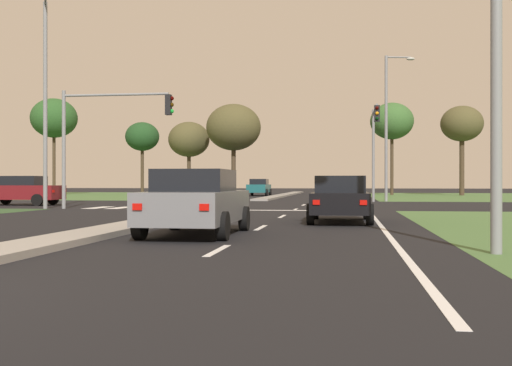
{
  "coord_description": "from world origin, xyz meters",
  "views": [
    {
      "loc": [
        5.86,
        -5.58,
        1.27
      ],
      "look_at": [
        0.37,
        32.99,
        1.23
      ],
      "focal_mm": 44.71,
      "sensor_mm": 36.0,
      "label": 1
    }
  ],
  "objects_px": {
    "traffic_signal_near_left": "(104,126)",
    "treeline_sixth": "(462,124)",
    "car_maroon_second": "(22,190)",
    "car_grey_fourth": "(196,202)",
    "street_lamp_second": "(45,94)",
    "treeline_near": "(54,118)",
    "treeline_second": "(142,137)",
    "treeline_fourth": "(234,128)",
    "car_black_near": "(340,198)",
    "treeline_fifth": "(392,121)",
    "car_teal_third": "(259,187)",
    "traffic_signal_far_right": "(375,136)",
    "treeline_third": "(189,140)",
    "street_lamp_third": "(388,121)"
  },
  "relations": [
    {
      "from": "car_grey_fourth",
      "to": "treeline_fourth",
      "type": "relative_size",
      "value": 0.51
    },
    {
      "from": "traffic_signal_near_left",
      "to": "treeline_fourth",
      "type": "height_order",
      "value": "treeline_fourth"
    },
    {
      "from": "car_maroon_second",
      "to": "street_lamp_third",
      "type": "xyz_separation_m",
      "value": [
        20.65,
        10.03,
        4.55
      ]
    },
    {
      "from": "traffic_signal_far_right",
      "to": "treeline_fourth",
      "type": "height_order",
      "value": "treeline_fourth"
    },
    {
      "from": "street_lamp_second",
      "to": "traffic_signal_near_left",
      "type": "bearing_deg",
      "value": 5.78
    },
    {
      "from": "car_black_near",
      "to": "traffic_signal_near_left",
      "type": "relative_size",
      "value": 0.82
    },
    {
      "from": "car_grey_fourth",
      "to": "traffic_signal_far_right",
      "type": "height_order",
      "value": "traffic_signal_far_right"
    },
    {
      "from": "car_black_near",
      "to": "treeline_second",
      "type": "height_order",
      "value": "treeline_second"
    },
    {
      "from": "car_teal_third",
      "to": "treeline_fourth",
      "type": "relative_size",
      "value": 0.52
    },
    {
      "from": "traffic_signal_near_left",
      "to": "treeline_sixth",
      "type": "bearing_deg",
      "value": 57.24
    },
    {
      "from": "car_black_near",
      "to": "car_teal_third",
      "type": "height_order",
      "value": "car_teal_third"
    },
    {
      "from": "car_maroon_second",
      "to": "treeline_near",
      "type": "bearing_deg",
      "value": 22.51
    },
    {
      "from": "car_maroon_second",
      "to": "treeline_sixth",
      "type": "bearing_deg",
      "value": -43.23
    },
    {
      "from": "car_black_near",
      "to": "car_maroon_second",
      "type": "distance_m",
      "value": 21.78
    },
    {
      "from": "car_teal_third",
      "to": "traffic_signal_near_left",
      "type": "relative_size",
      "value": 0.82
    },
    {
      "from": "street_lamp_third",
      "to": "traffic_signal_far_right",
      "type": "bearing_deg",
      "value": -109.6
    },
    {
      "from": "car_maroon_second",
      "to": "treeline_fifth",
      "type": "bearing_deg",
      "value": -34.83
    },
    {
      "from": "car_maroon_second",
      "to": "car_grey_fourth",
      "type": "relative_size",
      "value": 0.98
    },
    {
      "from": "traffic_signal_far_right",
      "to": "treeline_second",
      "type": "distance_m",
      "value": 36.11
    },
    {
      "from": "treeline_sixth",
      "to": "treeline_fifth",
      "type": "bearing_deg",
      "value": 168.15
    },
    {
      "from": "street_lamp_second",
      "to": "treeline_second",
      "type": "height_order",
      "value": "street_lamp_second"
    },
    {
      "from": "car_teal_third",
      "to": "treeline_second",
      "type": "distance_m",
      "value": 16.75
    },
    {
      "from": "treeline_near",
      "to": "treeline_third",
      "type": "distance_m",
      "value": 13.9
    },
    {
      "from": "car_black_near",
      "to": "street_lamp_second",
      "type": "bearing_deg",
      "value": 149.72
    },
    {
      "from": "traffic_signal_near_left",
      "to": "street_lamp_second",
      "type": "xyz_separation_m",
      "value": [
        -2.82,
        -0.29,
        1.55
      ]
    },
    {
      "from": "car_teal_third",
      "to": "traffic_signal_far_right",
      "type": "xyz_separation_m",
      "value": [
        9.95,
        -19.49,
        3.34
      ]
    },
    {
      "from": "traffic_signal_near_left",
      "to": "traffic_signal_far_right",
      "type": "bearing_deg",
      "value": 40.75
    },
    {
      "from": "street_lamp_third",
      "to": "treeline_second",
      "type": "distance_m",
      "value": 34.69
    },
    {
      "from": "car_black_near",
      "to": "car_teal_third",
      "type": "relative_size",
      "value": 1.0
    },
    {
      "from": "treeline_second",
      "to": "treeline_fourth",
      "type": "xyz_separation_m",
      "value": [
        11.16,
        -5.59,
        0.43
      ]
    },
    {
      "from": "car_black_near",
      "to": "treeline_fourth",
      "type": "bearing_deg",
      "value": 104.71
    },
    {
      "from": "traffic_signal_near_left",
      "to": "treeline_fifth",
      "type": "distance_m",
      "value": 39.92
    },
    {
      "from": "street_lamp_second",
      "to": "treeline_sixth",
      "type": "relative_size",
      "value": 1.14
    },
    {
      "from": "treeline_near",
      "to": "treeline_second",
      "type": "relative_size",
      "value": 1.25
    },
    {
      "from": "treeline_near",
      "to": "treeline_fourth",
      "type": "relative_size",
      "value": 1.1
    },
    {
      "from": "car_grey_fourth",
      "to": "treeline_sixth",
      "type": "relative_size",
      "value": 0.53
    },
    {
      "from": "car_black_near",
      "to": "street_lamp_second",
      "type": "distance_m",
      "value": 16.97
    },
    {
      "from": "treeline_fourth",
      "to": "treeline_near",
      "type": "bearing_deg",
      "value": -179.33
    },
    {
      "from": "car_grey_fourth",
      "to": "treeline_second",
      "type": "distance_m",
      "value": 55.81
    },
    {
      "from": "treeline_second",
      "to": "treeline_third",
      "type": "relative_size",
      "value": 1.04
    },
    {
      "from": "car_teal_third",
      "to": "treeline_third",
      "type": "distance_m",
      "value": 10.49
    },
    {
      "from": "street_lamp_second",
      "to": "treeline_third",
      "type": "relative_size",
      "value": 1.32
    },
    {
      "from": "car_maroon_second",
      "to": "treeline_second",
      "type": "relative_size",
      "value": 0.57
    },
    {
      "from": "treeline_fourth",
      "to": "treeline_sixth",
      "type": "relative_size",
      "value": 1.03
    },
    {
      "from": "treeline_third",
      "to": "car_maroon_second",
      "type": "bearing_deg",
      "value": -93.04
    },
    {
      "from": "traffic_signal_far_right",
      "to": "traffic_signal_near_left",
      "type": "distance_m",
      "value": 17.39
    },
    {
      "from": "traffic_signal_near_left",
      "to": "treeline_fourth",
      "type": "distance_m",
      "value": 32.85
    },
    {
      "from": "traffic_signal_near_left",
      "to": "treeline_third",
      "type": "bearing_deg",
      "value": 97.67
    },
    {
      "from": "treeline_second",
      "to": "street_lamp_second",
      "type": "bearing_deg",
      "value": -78.41
    },
    {
      "from": "treeline_sixth",
      "to": "traffic_signal_near_left",
      "type": "bearing_deg",
      "value": -122.76
    }
  ]
}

